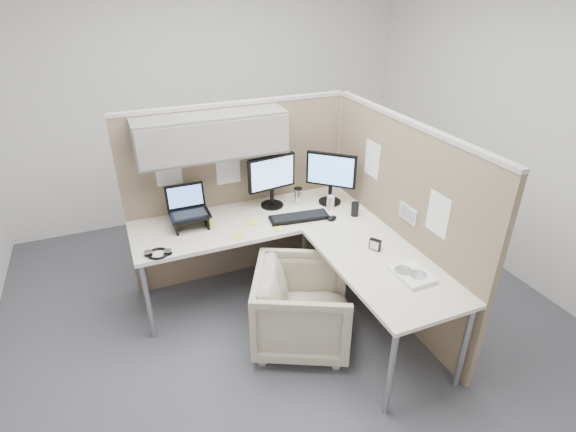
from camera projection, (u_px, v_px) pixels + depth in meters
name	position (u px, v px, depth m)	size (l,w,h in m)	color
ground	(288.00, 322.00, 3.72)	(4.50, 4.50, 0.00)	#424248
partition_back	(228.00, 167.00, 3.81)	(2.00, 0.36, 1.63)	#867157
partition_right	(395.00, 219.00, 3.59)	(0.07, 2.03, 1.63)	#867157
desk	(297.00, 240.00, 3.54)	(2.00, 1.98, 0.73)	beige
office_chair	(303.00, 304.00, 3.37)	(0.69, 0.65, 0.71)	#BEB897
monitor_left	(272.00, 177.00, 3.85)	(0.44, 0.20, 0.47)	black
monitor_right	(331.00, 174.00, 3.91)	(0.35, 0.32, 0.47)	black
laptop_station	(189.00, 212.00, 3.61)	(0.31, 0.27, 0.32)	black
keyboard	(299.00, 217.00, 3.77)	(0.50, 0.17, 0.02)	black
mouse	(332.00, 218.00, 3.75)	(0.09, 0.06, 0.03)	black
travel_mug	(298.00, 196.00, 3.98)	(0.07, 0.07, 0.15)	silver
soda_can_green	(355.00, 209.00, 3.79)	(0.07, 0.07, 0.12)	black
soda_can_silver	(331.00, 203.00, 3.91)	(0.07, 0.07, 0.12)	silver
sticky_note_b	(279.00, 229.00, 3.61)	(0.08, 0.08, 0.01)	yellow
sticky_note_d	(253.00, 223.00, 3.70)	(0.08, 0.08, 0.01)	yellow
sticky_note_c	(210.00, 223.00, 3.70)	(0.08, 0.08, 0.01)	yellow
sticky_note_a	(239.00, 235.00, 3.52)	(0.08, 0.08, 0.01)	yellow
headphones	(158.00, 253.00, 3.27)	(0.19, 0.19, 0.03)	black
paper_stack	(412.00, 275.00, 3.03)	(0.22, 0.28, 0.03)	white
desk_clock	(375.00, 245.00, 3.32)	(0.08, 0.09, 0.09)	black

